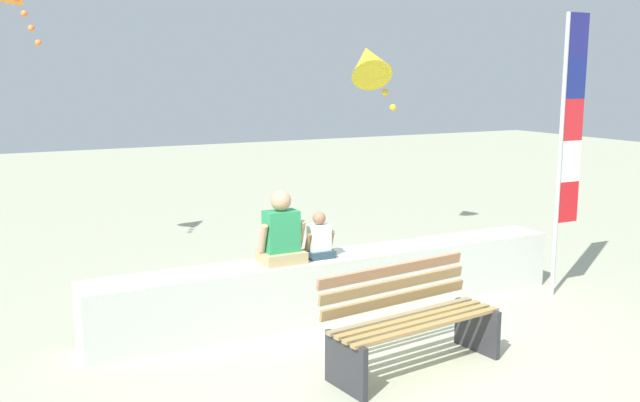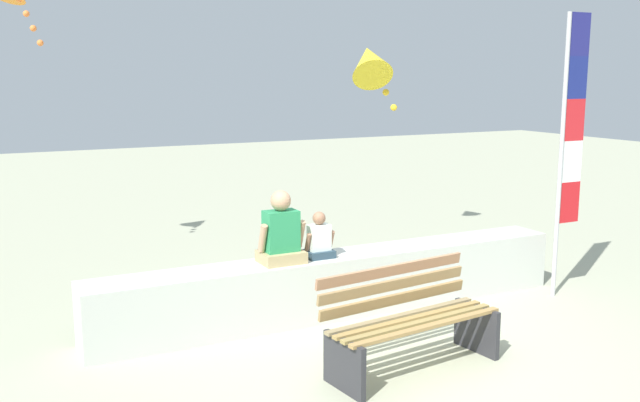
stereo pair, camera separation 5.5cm
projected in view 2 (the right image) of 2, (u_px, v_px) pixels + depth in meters
The scene contains 7 objects.
ground_plane at pixel (399, 350), 6.62m from camera, with size 40.00×40.00×0.00m, color #AEB193.
seawall_ledge at pixel (340, 284), 7.59m from camera, with size 5.42×0.53×0.66m, color beige.
park_bench at pixel (409, 322), 6.16m from camera, with size 1.69×0.79×0.88m.
person_adult at pixel (281, 235), 7.16m from camera, with size 0.49×0.36×0.75m.
person_child at pixel (319, 240), 7.37m from camera, with size 0.32×0.24×0.49m.
flag_banner at pixel (569, 136), 7.97m from camera, with size 0.35×0.05×3.23m.
kite_yellow at pixel (370, 62), 8.24m from camera, with size 0.67×0.79×0.92m.
Camera 2 is at (-3.51, -5.25, 2.55)m, focal length 39.46 mm.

